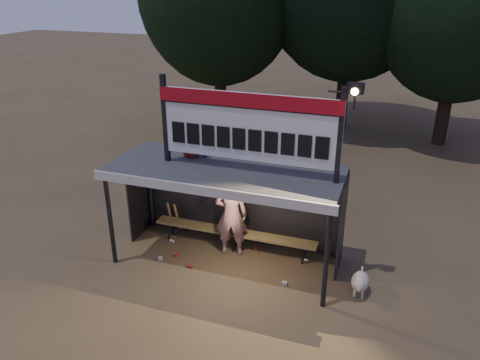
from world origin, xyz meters
name	(u,v)px	position (x,y,z in m)	size (l,w,h in m)	color
ground	(226,260)	(0.00, 0.00, 0.00)	(80.00, 80.00, 0.00)	#4E3D27
player	(231,215)	(0.01, 0.34, 1.02)	(0.75, 0.49, 2.05)	silver
child_a	(195,135)	(-0.86, 0.42, 2.82)	(0.49, 0.38, 1.00)	slate
child_b	(190,135)	(-0.98, 0.41, 2.83)	(0.50, 0.32, 1.02)	maroon
dugout_shelter	(229,184)	(0.00, 0.24, 1.85)	(5.10, 2.08, 2.32)	#38383A
scoreboard_assembly	(250,125)	(0.56, -0.01, 3.32)	(4.10, 0.27, 1.99)	black
bench	(234,233)	(0.00, 0.55, 0.43)	(4.00, 0.35, 0.48)	olive
tree_right	(463,3)	(5.00, 10.50, 5.19)	(6.08, 6.08, 8.72)	black
dog	(360,282)	(3.05, -0.26, 0.28)	(0.36, 0.81, 0.49)	beige
bats	(177,217)	(-1.64, 0.82, 0.43)	(0.48, 0.33, 0.84)	olive
litter	(214,255)	(-0.33, 0.06, 0.04)	(3.59, 1.43, 0.08)	red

